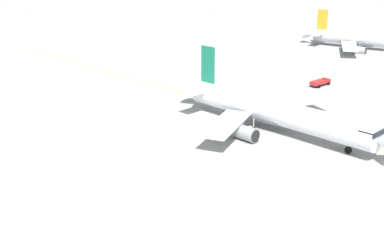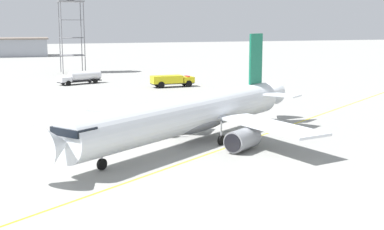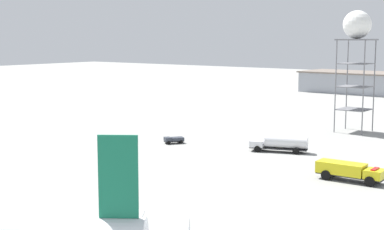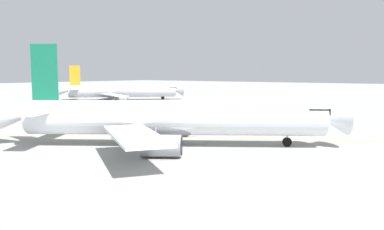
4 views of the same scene
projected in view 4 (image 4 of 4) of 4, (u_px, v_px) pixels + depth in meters
The scene contains 5 objects.
ground_plane at pixel (184, 148), 45.65m from camera, with size 600.00×600.00×0.00m, color gray.
airliner_main at pixel (170, 119), 46.79m from camera, with size 28.02×36.38×12.19m.
airliner_secondary at pixel (121, 92), 125.78m from camera, with size 31.98×30.24×11.39m.
ops_pickup_truck at pixel (135, 113), 78.22m from camera, with size 5.66×4.58×1.41m.
taxiway_centreline at pixel (177, 139), 51.74m from camera, with size 110.38×159.97×0.01m.
Camera 4 is at (-35.10, -28.12, 8.75)m, focal length 36.51 mm.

